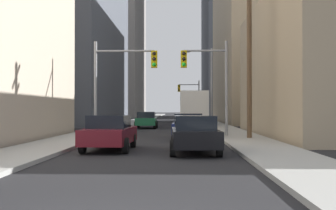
{
  "coord_description": "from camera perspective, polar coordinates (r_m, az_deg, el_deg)",
  "views": [
    {
      "loc": [
        1.15,
        -5.65,
        1.79
      ],
      "look_at": [
        0.0,
        36.07,
        2.19
      ],
      "focal_mm": 43.71,
      "sensor_mm": 36.0,
      "label": 1
    }
  ],
  "objects": [
    {
      "name": "sidewalk_left",
      "position": [
        56.0,
        -4.59,
        -2.3
      ],
      "size": [
        2.78,
        160.0,
        0.15
      ],
      "primitive_type": "cube",
      "color": "#9E9E99",
      "rests_on": "ground"
    },
    {
      "name": "sidewalk_right",
      "position": [
        55.8,
        5.4,
        -2.31
      ],
      "size": [
        2.78,
        160.0,
        0.15
      ],
      "primitive_type": "cube",
      "color": "#9E9E99",
      "rests_on": "ground"
    },
    {
      "name": "city_bus",
      "position": [
        41.37,
        3.6,
        -0.35
      ],
      "size": [
        2.75,
        11.55,
        3.4
      ],
      "color": "silver",
      "rests_on": "ground"
    },
    {
      "name": "sedan_maroon",
      "position": [
        17.83,
        -8.15,
        -3.82
      ],
      "size": [
        1.95,
        4.26,
        1.52
      ],
      "color": "maroon",
      "rests_on": "ground"
    },
    {
      "name": "sedan_black",
      "position": [
        16.57,
        3.75,
        -4.07
      ],
      "size": [
        1.95,
        4.25,
        1.52
      ],
      "color": "black",
      "rests_on": "ground"
    },
    {
      "name": "sedan_navy",
      "position": [
        24.24,
        2.86,
        -2.95
      ],
      "size": [
        1.95,
        4.26,
        1.52
      ],
      "color": "#141E4C",
      "rests_on": "ground"
    },
    {
      "name": "sedan_green",
      "position": [
        37.79,
        -3.03,
        -2.09
      ],
      "size": [
        1.95,
        4.23,
        1.52
      ],
      "color": "#195938",
      "rests_on": "ground"
    },
    {
      "name": "traffic_signal_near_left",
      "position": [
        25.64,
        -6.38,
        4.51
      ],
      "size": [
        3.95,
        0.44,
        6.0
      ],
      "color": "gray",
      "rests_on": "ground"
    },
    {
      "name": "traffic_signal_near_right",
      "position": [
        25.45,
        5.45,
        4.44
      ],
      "size": [
        2.92,
        0.44,
        6.0
      ],
      "color": "gray",
      "rests_on": "ground"
    },
    {
      "name": "traffic_signal_far_right",
      "position": [
        60.79,
        3.06,
        1.55
      ],
      "size": [
        3.24,
        0.44,
        6.0
      ],
      "color": "gray",
      "rests_on": "ground"
    },
    {
      "name": "utility_pole_right",
      "position": [
        23.93,
        11.26,
        7.61
      ],
      "size": [
        2.2,
        0.28,
        9.81
      ],
      "color": "brown",
      "rests_on": "ground"
    },
    {
      "name": "street_lamp_right",
      "position": [
        38.55,
        5.47,
        3.57
      ],
      "size": [
        2.56,
        0.32,
        7.5
      ],
      "color": "gray",
      "rests_on": "ground"
    },
    {
      "name": "building_left_mid_office",
      "position": [
        55.25,
        -17.96,
        10.88
      ],
      "size": [
        20.0,
        27.03,
        25.42
      ],
      "primitive_type": "cube",
      "color": "#4C515B",
      "rests_on": "ground"
    },
    {
      "name": "building_left_far_tower",
      "position": [
        97.36,
        -8.22,
        14.07
      ],
      "size": [
        14.72,
        26.55,
        52.69
      ],
      "primitive_type": "cube",
      "color": "gray",
      "rests_on": "ground"
    },
    {
      "name": "building_right_mid_block",
      "position": [
        56.47,
        17.88,
        7.46
      ],
      "size": [
        20.7,
        23.41,
        19.27
      ],
      "primitive_type": "cube",
      "color": "tan",
      "rests_on": "ground"
    }
  ]
}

